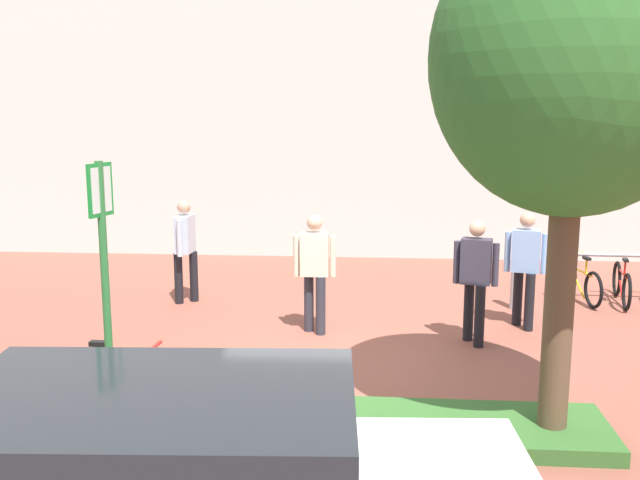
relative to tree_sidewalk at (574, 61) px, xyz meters
name	(u,v)px	position (x,y,z in m)	size (l,w,h in m)	color
ground_plane	(343,370)	(-2.12, 1.75, -3.61)	(60.00, 60.00, 0.00)	brown
building_facade	(361,23)	(-2.12, 9.24, 1.39)	(28.00, 1.20, 10.00)	silver
planter_strip	(255,422)	(-2.93, 0.01, -3.53)	(7.00, 1.10, 0.16)	#336028
tree_sidewalk	(574,61)	(0.00, 0.00, 0.00)	(2.58, 2.58, 5.06)	brown
parking_sign_post	(104,257)	(-4.40, 0.01, -1.86)	(0.12, 0.36, 2.70)	#2D7238
bike_at_sign	(119,389)	(-4.35, 0.09, -3.26)	(1.68, 0.42, 0.86)	black
bollard_steel	(516,282)	(0.52, 4.73, -3.16)	(0.16, 0.16, 0.90)	#ADADB2
person_suited_dark	(476,274)	(-0.38, 2.92, -2.63)	(0.59, 0.42, 1.72)	black
person_casual_tan	(525,263)	(0.45, 3.72, -2.63)	(0.59, 0.42, 1.72)	black
person_shirt_blue	(315,266)	(-2.60, 3.24, -2.63)	(0.61, 0.29, 1.72)	#2D2D38
person_shirt_white	(185,244)	(-4.88, 4.72, -2.63)	(0.35, 0.61, 1.72)	black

